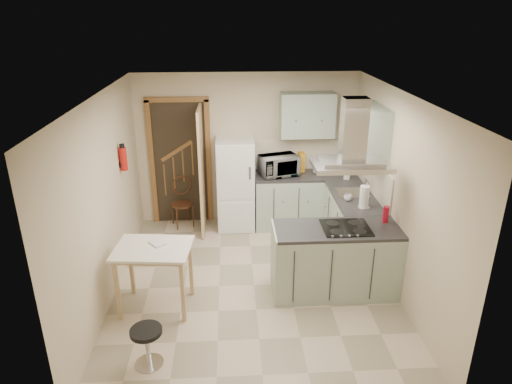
{
  "coord_description": "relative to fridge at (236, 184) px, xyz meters",
  "views": [
    {
      "loc": [
        -0.27,
        -5.15,
        3.4
      ],
      "look_at": [
        0.05,
        0.45,
        1.15
      ],
      "focal_mm": 32.0,
      "sensor_mm": 36.0,
      "label": 1
    }
  ],
  "objects": [
    {
      "name": "kettle",
      "position": [
        1.36,
        0.05,
        0.27
      ],
      "size": [
        0.18,
        0.18,
        0.24
      ],
      "primitive_type": "cylinder",
      "rotation": [
        0.0,
        0.0,
        -0.15
      ],
      "color": "white",
      "rests_on": "counter_back"
    },
    {
      "name": "fridge",
      "position": [
        0.0,
        0.0,
        0.0
      ],
      "size": [
        0.6,
        0.6,
        1.5
      ],
      "primitive_type": "cube",
      "color": "white",
      "rests_on": "floor"
    },
    {
      "name": "splashback",
      "position": [
        1.16,
        0.29,
        0.4
      ],
      "size": [
        1.68,
        0.02,
        0.5
      ],
      "primitive_type": "cube",
      "color": "beige",
      "rests_on": "counter_back"
    },
    {
      "name": "extractor_hood",
      "position": [
        1.32,
        -1.98,
        0.97
      ],
      "size": [
        0.9,
        0.55,
        0.1
      ],
      "primitive_type": "cube",
      "color": "silver",
      "rests_on": "ceiling"
    },
    {
      "name": "cup",
      "position": [
        1.56,
        -1.13,
        0.19
      ],
      "size": [
        0.13,
        0.13,
        0.08
      ],
      "primitive_type": "imported",
      "rotation": [
        0.0,
        0.0,
        -0.28
      ],
      "color": "silver",
      "rests_on": "counter_right"
    },
    {
      "name": "sink",
      "position": [
        1.7,
        -0.85,
        0.16
      ],
      "size": [
        0.45,
        0.4,
        0.01
      ],
      "primitive_type": "cube",
      "color": "silver",
      "rests_on": "counter_right"
    },
    {
      "name": "ceiling",
      "position": [
        0.2,
        -1.8,
        1.75
      ],
      "size": [
        4.2,
        4.2,
        0.0
      ],
      "primitive_type": "plane",
      "rotation": [
        3.14,
        0.0,
        0.0
      ],
      "color": "silver",
      "rests_on": "back_wall"
    },
    {
      "name": "left_wall",
      "position": [
        -1.6,
        -1.8,
        0.5
      ],
      "size": [
        0.0,
        4.2,
        4.2
      ],
      "primitive_type": "plane",
      "rotation": [
        1.57,
        0.0,
        1.57
      ],
      "color": "#C5B698",
      "rests_on": "floor"
    },
    {
      "name": "microwave",
      "position": [
        0.7,
        -0.01,
        0.31
      ],
      "size": [
        0.68,
        0.56,
        0.33
      ],
      "primitive_type": "imported",
      "rotation": [
        0.0,
        0.0,
        0.3
      ],
      "color": "black",
      "rests_on": "counter_back"
    },
    {
      "name": "fire_extinguisher",
      "position": [
        -1.54,
        -0.9,
        0.75
      ],
      "size": [
        0.1,
        0.1,
        0.32
      ],
      "primitive_type": "cylinder",
      "color": "#B2140F",
      "rests_on": "left_wall"
    },
    {
      "name": "back_wall",
      "position": [
        0.2,
        0.3,
        0.5
      ],
      "size": [
        3.6,
        0.0,
        3.6
      ],
      "primitive_type": "plane",
      "rotation": [
        1.57,
        0.0,
        0.0
      ],
      "color": "#C5B698",
      "rests_on": "floor"
    },
    {
      "name": "hob",
      "position": [
        1.32,
        -1.98,
        0.16
      ],
      "size": [
        0.58,
        0.5,
        0.01
      ],
      "primitive_type": "cube",
      "color": "black",
      "rests_on": "peninsula"
    },
    {
      "name": "doorway",
      "position": [
        -0.9,
        0.27,
        0.3
      ],
      "size": [
        1.1,
        0.12,
        2.1
      ],
      "primitive_type": "cube",
      "color": "brown",
      "rests_on": "floor"
    },
    {
      "name": "red_bottle",
      "position": [
        1.86,
        -1.84,
        0.26
      ],
      "size": [
        0.09,
        0.09,
        0.21
      ],
      "primitive_type": "cylinder",
      "rotation": [
        0.0,
        0.0,
        -0.3
      ],
      "color": "#B40F28",
      "rests_on": "peninsula"
    },
    {
      "name": "paper_towel",
      "position": [
        1.71,
        -1.38,
        0.31
      ],
      "size": [
        0.15,
        0.15,
        0.32
      ],
      "primitive_type": "cylinder",
      "rotation": [
        0.0,
        0.0,
        -0.21
      ],
      "color": "white",
      "rests_on": "counter_right"
    },
    {
      "name": "peninsula",
      "position": [
        1.22,
        -1.98,
        -0.3
      ],
      "size": [
        1.55,
        0.65,
        0.9
      ],
      "primitive_type": "cube",
      "color": "#9EB2A0",
      "rests_on": "floor"
    },
    {
      "name": "drop_leaf_table",
      "position": [
        -1.0,
        -2.2,
        -0.34
      ],
      "size": [
        0.94,
        0.74,
        0.82
      ],
      "primitive_type": "cube",
      "rotation": [
        0.0,
        0.0,
        -0.1
      ],
      "color": "#C8BA7B",
      "rests_on": "floor"
    },
    {
      "name": "counter_back",
      "position": [
        0.86,
        0.0,
        -0.3
      ],
      "size": [
        1.08,
        0.6,
        0.9
      ],
      "primitive_type": "cube",
      "color": "#9EB2A0",
      "rests_on": "floor"
    },
    {
      "name": "wall_cabinet_right",
      "position": [
        1.82,
        -0.95,
        1.1
      ],
      "size": [
        0.35,
        0.9,
        0.7
      ],
      "primitive_type": "cube",
      "color": "#9EB2A0",
      "rests_on": "right_wall"
    },
    {
      "name": "floor",
      "position": [
        0.2,
        -1.8,
        -0.75
      ],
      "size": [
        4.2,
        4.2,
        0.0
      ],
      "primitive_type": "plane",
      "color": "#C0AF96",
      "rests_on": "ground"
    },
    {
      "name": "cereal_box",
      "position": [
        1.09,
        0.19,
        0.31
      ],
      "size": [
        0.1,
        0.21,
        0.31
      ],
      "primitive_type": "cube",
      "rotation": [
        0.0,
        0.0,
        0.08
      ],
      "color": "orange",
      "rests_on": "counter_back"
    },
    {
      "name": "book",
      "position": [
        -1.02,
        -2.15,
        0.12
      ],
      "size": [
        0.24,
        0.25,
        0.09
      ],
      "primitive_type": "imported",
      "rotation": [
        0.0,
        0.0,
        0.68
      ],
      "color": "maroon",
      "rests_on": "drop_leaf_table"
    },
    {
      "name": "soap_bottle",
      "position": [
        1.76,
        -0.26,
        0.25
      ],
      "size": [
        0.12,
        0.12,
        0.2
      ],
      "primitive_type": "imported",
      "rotation": [
        0.0,
        0.0,
        -0.36
      ],
      "color": "silver",
      "rests_on": "counter_right"
    },
    {
      "name": "wall_cabinet_back",
      "position": [
        1.15,
        0.12,
        1.1
      ],
      "size": [
        0.85,
        0.35,
        0.7
      ],
      "primitive_type": "cube",
      "color": "#9EB2A0",
      "rests_on": "back_wall"
    },
    {
      "name": "counter_right",
      "position": [
        1.7,
        -0.68,
        -0.3
      ],
      "size": [
        0.6,
        1.95,
        0.9
      ],
      "primitive_type": "cube",
      "color": "#9EB2A0",
      "rests_on": "floor"
    },
    {
      "name": "stool",
      "position": [
        -0.96,
        -3.18,
        -0.53
      ],
      "size": [
        0.36,
        0.36,
        0.44
      ],
      "primitive_type": "cylinder",
      "rotation": [
        0.0,
        0.0,
        -0.11
      ],
      "color": "black",
      "rests_on": "floor"
    },
    {
      "name": "right_wall",
      "position": [
        2.0,
        -1.8,
        0.5
      ],
      "size": [
        0.0,
        4.2,
        4.2
      ],
      "primitive_type": "plane",
      "rotation": [
        1.57,
        0.0,
        -1.57
      ],
      "color": "#C5B698",
      "rests_on": "floor"
    },
    {
      "name": "bentwood_chair",
      "position": [
        -0.9,
        0.06,
        -0.36
      ],
      "size": [
        0.45,
        0.45,
        0.77
      ],
      "primitive_type": "cube",
      "rotation": [
        0.0,
        0.0,
        0.38
      ],
      "color": "#4F291A",
      "rests_on": "floor"
    }
  ]
}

